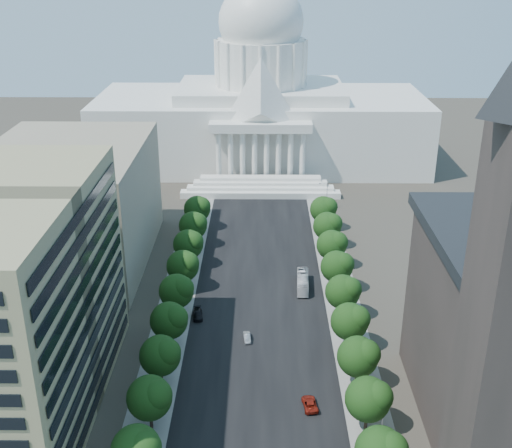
{
  "coord_description": "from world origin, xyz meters",
  "views": [
    {
      "loc": [
        0.39,
        -49.71,
        74.05
      ],
      "look_at": [
        -0.84,
        84.26,
        16.82
      ],
      "focal_mm": 45.0,
      "sensor_mm": 36.0,
      "label": 1
    }
  ],
  "objects_px": {
    "car_silver": "(247,337)",
    "car_red": "(310,404)",
    "car_dark_b": "(198,314)",
    "city_bus": "(303,282)"
  },
  "relations": [
    {
      "from": "car_silver",
      "to": "car_dark_b",
      "type": "bearing_deg",
      "value": 134.48
    },
    {
      "from": "car_dark_b",
      "to": "city_bus",
      "type": "relative_size",
      "value": 0.46
    },
    {
      "from": "car_silver",
      "to": "city_bus",
      "type": "relative_size",
      "value": 0.35
    },
    {
      "from": "car_dark_b",
      "to": "city_bus",
      "type": "bearing_deg",
      "value": 22.52
    },
    {
      "from": "car_red",
      "to": "car_dark_b",
      "type": "xyz_separation_m",
      "value": [
        -22.52,
        29.85,
        0.03
      ]
    },
    {
      "from": "car_silver",
      "to": "car_dark_b",
      "type": "height_order",
      "value": "car_dark_b"
    },
    {
      "from": "car_red",
      "to": "car_dark_b",
      "type": "height_order",
      "value": "car_dark_b"
    },
    {
      "from": "car_red",
      "to": "car_silver",
      "type": "bearing_deg",
      "value": -68.62
    },
    {
      "from": "car_silver",
      "to": "car_red",
      "type": "height_order",
      "value": "car_red"
    },
    {
      "from": "car_silver",
      "to": "car_red",
      "type": "xyz_separation_m",
      "value": [
        11.52,
        -21.01,
        0.07
      ]
    }
  ]
}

